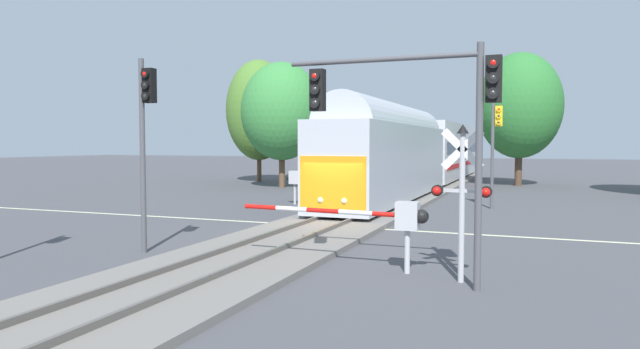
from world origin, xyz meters
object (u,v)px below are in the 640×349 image
at_px(crossing_gate_near, 388,217).
at_px(traffic_signal_median, 145,123).
at_px(commuter_train, 425,150).
at_px(oak_behind_train, 282,111).
at_px(traffic_signal_far_side, 495,136).
at_px(crossing_gate_far, 306,178).
at_px(elm_centre_background, 520,106).
at_px(pine_left_background, 259,110).
at_px(traffic_signal_near_right, 420,105).
at_px(crossing_signal_mast, 462,186).

relative_size(crossing_gate_near, traffic_signal_median, 0.89).
height_order(commuter_train, traffic_signal_median, traffic_signal_median).
xyz_separation_m(crossing_gate_near, oak_behind_train, (-14.12, 23.92, 4.23)).
bearing_deg(traffic_signal_far_side, crossing_gate_far, -169.96).
height_order(elm_centre_background, pine_left_background, pine_left_background).
bearing_deg(oak_behind_train, traffic_signal_near_right, -58.88).
distance_m(crossing_signal_mast, traffic_signal_near_right, 2.13).
relative_size(traffic_signal_median, traffic_signal_far_side, 1.06).
height_order(traffic_signal_median, elm_centre_background, elm_centre_background).
height_order(crossing_gate_near, traffic_signal_near_right, traffic_signal_near_right).
bearing_deg(oak_behind_train, traffic_signal_far_side, -28.74).
bearing_deg(oak_behind_train, traffic_signal_median, -74.15).
bearing_deg(traffic_signal_median, traffic_signal_far_side, 60.37).
xyz_separation_m(crossing_signal_mast, pine_left_background, (-20.57, 29.64, 3.84)).
bearing_deg(traffic_signal_far_side, pine_left_background, 145.67).
height_order(crossing_signal_mast, crossing_gate_far, crossing_signal_mast).
distance_m(crossing_gate_far, traffic_signal_median, 14.07).
relative_size(commuter_train, traffic_signal_near_right, 7.85).
relative_size(crossing_signal_mast, elm_centre_background, 0.36).
bearing_deg(traffic_signal_median, commuter_train, 83.14).
distance_m(traffic_signal_median, traffic_signal_far_side, 17.85).
distance_m(crossing_signal_mast, elm_centre_background, 32.89).
distance_m(traffic_signal_median, elm_centre_background, 33.81).
height_order(crossing_gate_near, crossing_signal_mast, crossing_signal_mast).
height_order(traffic_signal_near_right, oak_behind_train, oak_behind_train).
bearing_deg(traffic_signal_median, oak_behind_train, 105.85).
bearing_deg(crossing_gate_near, crossing_gate_far, 120.11).
height_order(crossing_gate_far, traffic_signal_far_side, traffic_signal_far_side).
height_order(crossing_signal_mast, traffic_signal_median, traffic_signal_median).
distance_m(crossing_gate_near, crossing_gate_far, 15.78).
xyz_separation_m(crossing_gate_near, crossing_gate_far, (-7.92, 13.65, 0.01)).
relative_size(crossing_signal_mast, pine_left_background, 0.36).
relative_size(crossing_gate_near, oak_behind_train, 0.55).
bearing_deg(traffic_signal_median, crossing_gate_far, 92.65).
bearing_deg(crossing_signal_mast, traffic_signal_median, 178.22).
relative_size(traffic_signal_median, elm_centre_background, 0.56).
relative_size(commuter_train, oak_behind_train, 4.61).
distance_m(crossing_gate_far, traffic_signal_near_right, 17.46).
bearing_deg(crossing_gate_far, crossing_signal_mast, -55.32).
xyz_separation_m(crossing_signal_mast, traffic_signal_far_side, (-0.31, 15.80, 1.36)).
relative_size(crossing_gate_near, crossing_gate_far, 0.87).
bearing_deg(pine_left_background, traffic_signal_far_side, -34.33).
xyz_separation_m(crossing_gate_near, pine_left_background, (-18.71, 29.16, 4.71)).
bearing_deg(commuter_train, crossing_gate_far, -106.52).
xyz_separation_m(crossing_gate_far, traffic_signal_median, (0.64, -13.84, 2.43)).
bearing_deg(crossing_gate_near, traffic_signal_far_side, 84.24).
relative_size(crossing_gate_far, traffic_signal_near_right, 1.08).
distance_m(commuter_train, pine_left_background, 15.24).
distance_m(crossing_gate_far, traffic_signal_far_side, 9.86).
distance_m(traffic_signal_near_right, oak_behind_train, 29.28).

